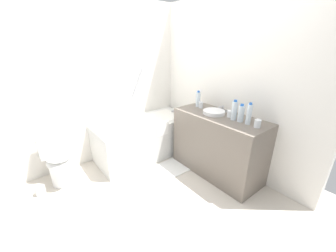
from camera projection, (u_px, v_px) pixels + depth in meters
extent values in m
plane|color=beige|center=(145.00, 195.00, 2.52)|extent=(3.67, 3.67, 0.00)
cube|color=white|center=(96.00, 85.00, 2.98)|extent=(3.07, 0.10, 2.31)
cube|color=white|center=(226.00, 86.00, 2.87)|extent=(0.10, 2.76, 2.31)
cube|color=silver|center=(145.00, 138.00, 3.32)|extent=(1.54, 0.70, 0.59)
cube|color=white|center=(144.00, 123.00, 3.22)|extent=(1.26, 0.50, 0.09)
cylinder|color=#9E9EA3|center=(174.00, 111.00, 3.53)|extent=(0.09, 0.03, 0.03)
cylinder|color=#9E9EA3|center=(137.00, 84.00, 3.29)|extent=(0.26, 0.03, 0.51)
cylinder|color=#9E9EA3|center=(108.00, 105.00, 3.10)|extent=(0.22, 0.03, 0.03)
cube|color=white|center=(162.00, 129.00, 3.03)|extent=(0.22, 0.03, 0.20)
cylinder|color=white|center=(62.00, 172.00, 2.67)|extent=(0.26, 0.26, 0.35)
ellipsoid|color=white|center=(60.00, 162.00, 2.57)|extent=(0.31, 0.38, 0.14)
ellipsoid|color=white|center=(59.00, 156.00, 2.54)|extent=(0.30, 0.36, 0.02)
cube|color=white|center=(53.00, 145.00, 2.67)|extent=(0.36, 0.17, 0.28)
cylinder|color=#B1B1B6|center=(51.00, 135.00, 2.62)|extent=(0.03, 0.03, 0.01)
cube|color=#6B6056|center=(218.00, 145.00, 2.82)|extent=(0.54, 1.24, 0.85)
cylinder|color=white|center=(214.00, 112.00, 2.71)|extent=(0.29, 0.29, 0.05)
cylinder|color=#A5A5AA|center=(223.00, 109.00, 2.81)|extent=(0.02, 0.02, 0.07)
cylinder|color=#A5A5AA|center=(221.00, 107.00, 2.77)|extent=(0.09, 0.02, 0.02)
cylinder|color=#A5A5AA|center=(226.00, 111.00, 2.77)|extent=(0.03, 0.03, 0.04)
cylinder|color=#A5A5AA|center=(219.00, 109.00, 2.86)|extent=(0.03, 0.03, 0.04)
cylinder|color=silver|center=(234.00, 111.00, 2.47)|extent=(0.07, 0.07, 0.23)
cylinder|color=blue|center=(236.00, 101.00, 2.42)|extent=(0.04, 0.04, 0.02)
cylinder|color=silver|center=(241.00, 114.00, 2.42)|extent=(0.07, 0.07, 0.19)
cylinder|color=blue|center=(242.00, 105.00, 2.38)|extent=(0.04, 0.04, 0.02)
cylinder|color=silver|center=(198.00, 99.00, 2.98)|extent=(0.07, 0.07, 0.21)
cylinder|color=blue|center=(199.00, 92.00, 2.94)|extent=(0.04, 0.04, 0.02)
cylinder|color=silver|center=(249.00, 114.00, 2.34)|extent=(0.06, 0.06, 0.23)
cylinder|color=blue|center=(251.00, 104.00, 2.29)|extent=(0.03, 0.03, 0.02)
cylinder|color=white|center=(201.00, 105.00, 2.94)|extent=(0.06, 0.06, 0.09)
cylinder|color=white|center=(230.00, 114.00, 2.58)|extent=(0.08, 0.08, 0.08)
cylinder|color=white|center=(258.00, 124.00, 2.27)|extent=(0.07, 0.07, 0.09)
cube|color=white|center=(170.00, 169.00, 3.02)|extent=(0.67, 0.41, 0.01)
cylinder|color=white|center=(40.00, 191.00, 2.50)|extent=(0.11, 0.11, 0.11)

